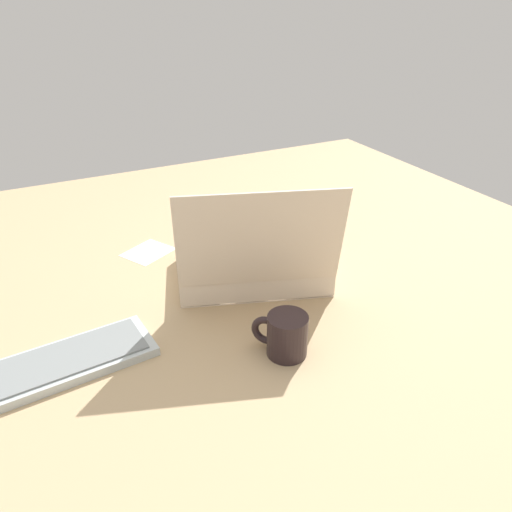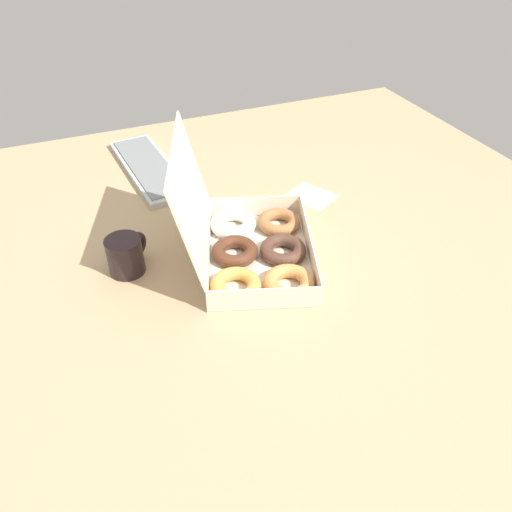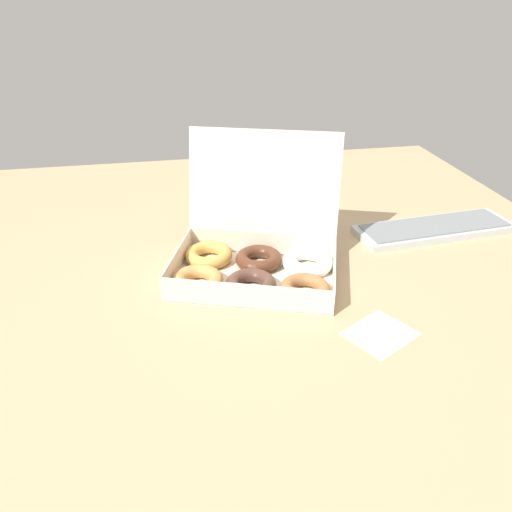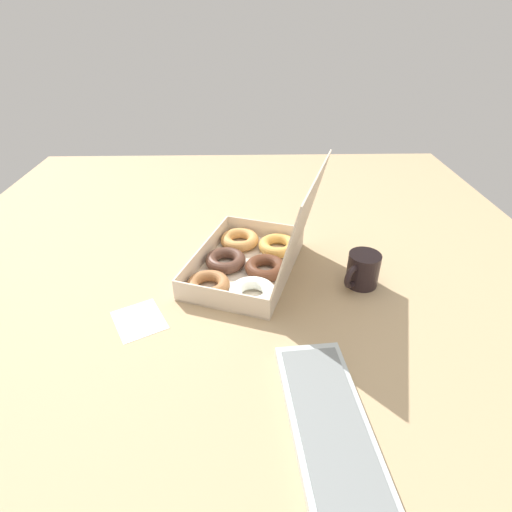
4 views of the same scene
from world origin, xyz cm
name	(u,v)px [view 3 (image 3 of 4)]	position (x,y,z in cm)	size (l,w,h in cm)	color
ground_plane	(230,289)	(0.00, 0.00, -1.00)	(180.00, 180.00, 2.00)	tan
donut_box	(256,261)	(6.28, 3.24, 3.49)	(43.13, 39.52, 29.12)	beige
keyboard	(434,229)	(56.78, 15.87, 1.06)	(43.30, 16.62, 2.20)	#B6BFC0
coffee_mug	(261,207)	(12.95, 30.72, 4.45)	(9.50, 9.99, 8.68)	black
paper_napkin	(380,334)	(25.32, -22.45, 0.07)	(11.91, 10.12, 0.15)	white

